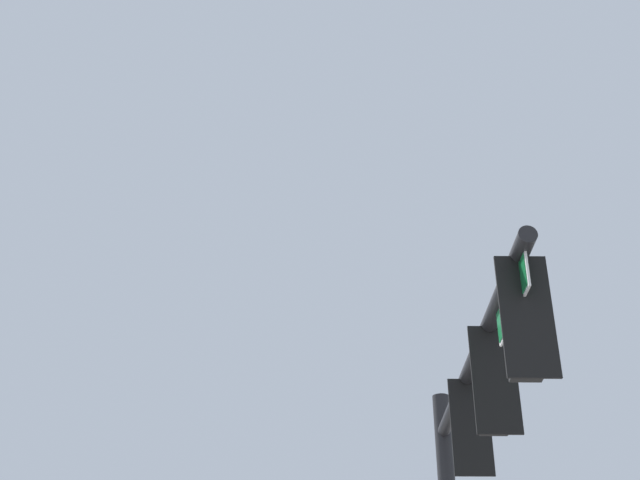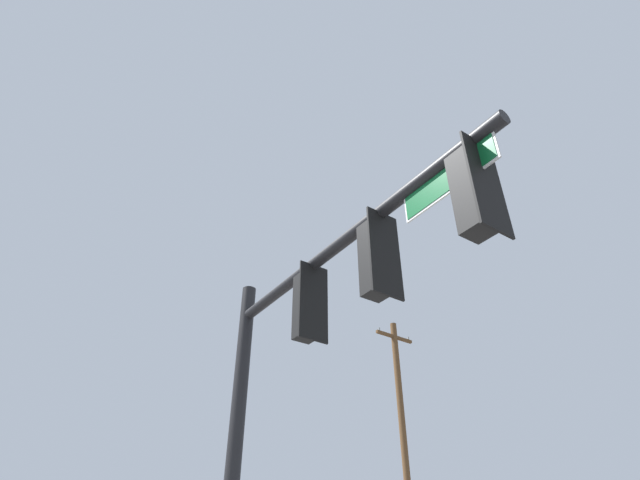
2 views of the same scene
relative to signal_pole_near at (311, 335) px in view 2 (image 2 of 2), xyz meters
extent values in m
cylinder|color=black|center=(-2.23, 0.50, -1.29)|extent=(0.26, 0.26, 6.21)
cylinder|color=black|center=(0.77, -0.17, 1.22)|extent=(6.02, 1.53, 0.19)
cube|color=black|center=(0.05, -0.01, 0.55)|extent=(0.14, 0.51, 1.30)
cube|color=black|center=(-0.13, 0.03, 0.55)|extent=(0.42, 0.39, 1.10)
cylinder|color=black|center=(-0.13, 0.03, 1.16)|extent=(0.04, 0.04, 0.12)
cylinder|color=#340503|center=(-0.33, 0.07, 0.88)|extent=(0.08, 0.22, 0.22)
cylinder|color=#392D05|center=(-0.33, 0.07, 0.55)|extent=(0.08, 0.22, 0.22)
cylinder|color=green|center=(-0.33, 0.07, 0.22)|extent=(0.08, 0.22, 0.22)
cube|color=black|center=(1.70, -0.38, 0.55)|extent=(0.14, 0.51, 1.30)
cube|color=black|center=(1.51, -0.34, 0.55)|extent=(0.42, 0.39, 1.10)
cylinder|color=black|center=(1.51, -0.34, 1.16)|extent=(0.04, 0.04, 0.12)
cylinder|color=#340503|center=(1.32, -0.30, 0.88)|extent=(0.08, 0.22, 0.22)
cylinder|color=#392D05|center=(1.32, -0.30, 0.55)|extent=(0.08, 0.22, 0.22)
cylinder|color=green|center=(1.32, -0.30, 0.22)|extent=(0.08, 0.22, 0.22)
cube|color=black|center=(3.34, -0.75, 0.55)|extent=(0.14, 0.51, 1.30)
cube|color=black|center=(3.16, -0.71, 0.55)|extent=(0.42, 0.39, 1.10)
cylinder|color=black|center=(3.16, -0.71, 1.16)|extent=(0.04, 0.04, 0.12)
cylinder|color=#340503|center=(2.96, -0.66, 0.88)|extent=(0.08, 0.22, 0.22)
cylinder|color=#392D05|center=(2.96, -0.66, 0.55)|extent=(0.08, 0.22, 0.22)
cylinder|color=green|center=(2.96, -0.66, 0.22)|extent=(0.08, 0.22, 0.22)
cube|color=#0F602D|center=(2.87, -0.64, 0.95)|extent=(1.39, 0.35, 0.35)
cube|color=white|center=(2.87, -0.64, 0.95)|extent=(1.44, 0.35, 0.41)
cylinder|color=brown|center=(-6.35, 11.70, 0.89)|extent=(0.26, 0.26, 10.56)
cube|color=brown|center=(-6.35, 11.70, 5.57)|extent=(0.52, 1.95, 0.12)
cylinder|color=gray|center=(-6.53, 10.89, 5.69)|extent=(0.08, 0.08, 0.16)
cylinder|color=gray|center=(-6.18, 12.52, 5.69)|extent=(0.08, 0.08, 0.16)
camera|label=1|loc=(10.50, -4.53, -3.16)|focal=50.00mm
camera|label=2|loc=(4.82, -5.01, -3.04)|focal=28.00mm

